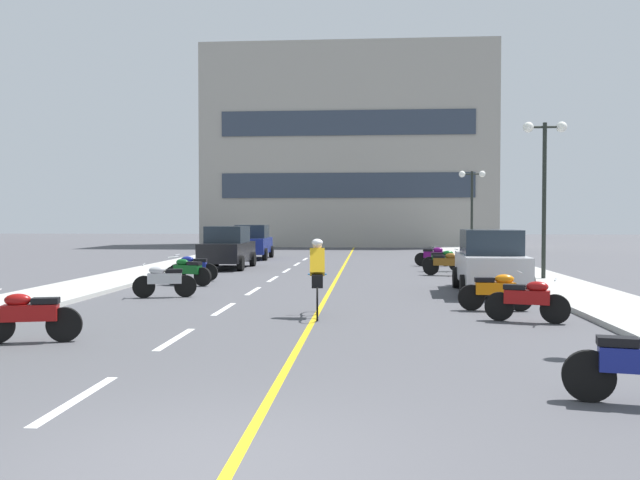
# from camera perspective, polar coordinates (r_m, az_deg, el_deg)

# --- Properties ---
(ground_plane) EXTENTS (140.00, 140.00, 0.00)m
(ground_plane) POSITION_cam_1_polar(r_m,az_deg,el_deg) (26.74, 1.16, -2.78)
(ground_plane) COLOR #47474C
(curb_left) EXTENTS (2.40, 72.00, 0.12)m
(curb_left) POSITION_cam_1_polar(r_m,az_deg,el_deg) (30.91, -11.99, -2.09)
(curb_left) COLOR #A8A8A3
(curb_left) RESTS_ON ground
(curb_right) EXTENTS (2.40, 72.00, 0.12)m
(curb_right) POSITION_cam_1_polar(r_m,az_deg,el_deg) (30.24, 15.24, -2.20)
(curb_right) COLOR #A8A8A3
(curb_right) RESTS_ON ground
(lane_dash_0) EXTENTS (0.14, 2.20, 0.01)m
(lane_dash_0) POSITION_cam_1_polar(r_m,az_deg,el_deg) (8.61, -19.85, -12.54)
(lane_dash_0) COLOR silver
(lane_dash_0) RESTS_ON ground
(lane_dash_1) EXTENTS (0.14, 2.20, 0.01)m
(lane_dash_1) POSITION_cam_1_polar(r_m,az_deg,el_deg) (12.29, -12.14, -8.18)
(lane_dash_1) COLOR silver
(lane_dash_1) RESTS_ON ground
(lane_dash_2) EXTENTS (0.14, 2.20, 0.01)m
(lane_dash_2) POSITION_cam_1_polar(r_m,az_deg,el_deg) (16.13, -8.12, -5.79)
(lane_dash_2) COLOR silver
(lane_dash_2) RESTS_ON ground
(lane_dash_3) EXTENTS (0.14, 2.20, 0.01)m
(lane_dash_3) POSITION_cam_1_polar(r_m,az_deg,el_deg) (20.02, -5.66, -4.31)
(lane_dash_3) COLOR silver
(lane_dash_3) RESTS_ON ground
(lane_dash_4) EXTENTS (0.14, 2.20, 0.01)m
(lane_dash_4) POSITION_cam_1_polar(r_m,az_deg,el_deg) (23.96, -4.01, -3.31)
(lane_dash_4) COLOR silver
(lane_dash_4) RESTS_ON ground
(lane_dash_5) EXTENTS (0.14, 2.20, 0.01)m
(lane_dash_5) POSITION_cam_1_polar(r_m,az_deg,el_deg) (27.91, -2.84, -2.59)
(lane_dash_5) COLOR silver
(lane_dash_5) RESTS_ON ground
(lane_dash_6) EXTENTS (0.14, 2.20, 0.01)m
(lane_dash_6) POSITION_cam_1_polar(r_m,az_deg,el_deg) (31.87, -1.95, -2.05)
(lane_dash_6) COLOR silver
(lane_dash_6) RESTS_ON ground
(lane_dash_7) EXTENTS (0.14, 2.20, 0.01)m
(lane_dash_7) POSITION_cam_1_polar(r_m,az_deg,el_deg) (35.84, -1.26, -1.62)
(lane_dash_7) COLOR silver
(lane_dash_7) RESTS_ON ground
(lane_dash_8) EXTENTS (0.14, 2.20, 0.01)m
(lane_dash_8) POSITION_cam_1_polar(r_m,az_deg,el_deg) (39.82, -0.71, -1.29)
(lane_dash_8) COLOR silver
(lane_dash_8) RESTS_ON ground
(lane_dash_9) EXTENTS (0.14, 2.20, 0.01)m
(lane_dash_9) POSITION_cam_1_polar(r_m,az_deg,el_deg) (43.80, -0.26, -1.01)
(lane_dash_9) COLOR silver
(lane_dash_9) RESTS_ON ground
(lane_dash_10) EXTENTS (0.14, 2.20, 0.01)m
(lane_dash_10) POSITION_cam_1_polar(r_m,az_deg,el_deg) (47.78, 0.12, -0.78)
(lane_dash_10) COLOR silver
(lane_dash_10) RESTS_ON ground
(lane_dash_11) EXTENTS (0.14, 2.20, 0.01)m
(lane_dash_11) POSITION_cam_1_polar(r_m,az_deg,el_deg) (51.77, 0.43, -0.58)
(lane_dash_11) COLOR silver
(lane_dash_11) RESTS_ON ground
(centre_line_yellow) EXTENTS (0.12, 66.00, 0.01)m
(centre_line_yellow) POSITION_cam_1_polar(r_m,az_deg,el_deg) (29.71, 1.95, -2.32)
(centre_line_yellow) COLOR gold
(centre_line_yellow) RESTS_ON ground
(office_building) EXTENTS (22.60, 8.09, 15.56)m
(office_building) POSITION_cam_1_polar(r_m,az_deg,el_deg) (54.92, 2.44, 7.67)
(office_building) COLOR #9E998E
(office_building) RESTS_ON ground
(street_lamp_mid) EXTENTS (1.46, 0.36, 5.28)m
(street_lamp_mid) POSITION_cam_1_polar(r_m,az_deg,el_deg) (24.07, 18.45, 6.08)
(street_lamp_mid) COLOR black
(street_lamp_mid) RESTS_ON curb_right
(street_lamp_far) EXTENTS (1.46, 0.36, 4.69)m
(street_lamp_far) POSITION_cam_1_polar(r_m,az_deg,el_deg) (38.44, 12.72, 3.91)
(street_lamp_far) COLOR black
(street_lamp_far) RESTS_ON curb_right
(parked_car_near) EXTENTS (2.10, 4.28, 1.82)m
(parked_car_near) POSITION_cam_1_polar(r_m,az_deg,el_deg) (19.91, 14.20, -1.75)
(parked_car_near) COLOR black
(parked_car_near) RESTS_ON ground
(parked_car_mid) EXTENTS (1.93, 4.21, 1.82)m
(parked_car_mid) POSITION_cam_1_polar(r_m,az_deg,el_deg) (29.30, -7.82, -0.61)
(parked_car_mid) COLOR black
(parked_car_mid) RESTS_ON ground
(parked_car_far) EXTENTS (2.03, 4.25, 1.82)m
(parked_car_far) POSITION_cam_1_polar(r_m,az_deg,el_deg) (36.21, -5.73, -0.15)
(parked_car_far) COLOR black
(parked_car_far) RESTS_ON ground
(motorcycle_1) EXTENTS (1.67, 0.68, 0.92)m
(motorcycle_1) POSITION_cam_1_polar(r_m,az_deg,el_deg) (12.61, -23.34, -5.87)
(motorcycle_1) COLOR black
(motorcycle_1) RESTS_ON ground
(motorcycle_2) EXTENTS (1.65, 0.75, 0.92)m
(motorcycle_2) POSITION_cam_1_polar(r_m,az_deg,el_deg) (14.51, 17.14, -4.82)
(motorcycle_2) COLOR black
(motorcycle_2) RESTS_ON ground
(motorcycle_3) EXTENTS (1.70, 0.60, 0.92)m
(motorcycle_3) POSITION_cam_1_polar(r_m,az_deg,el_deg) (16.12, 14.65, -4.15)
(motorcycle_3) COLOR black
(motorcycle_3) RESTS_ON ground
(motorcycle_4) EXTENTS (1.67, 0.68, 0.92)m
(motorcycle_4) POSITION_cam_1_polar(r_m,az_deg,el_deg) (18.73, -13.03, -3.32)
(motorcycle_4) COLOR black
(motorcycle_4) RESTS_ON ground
(motorcycle_5) EXTENTS (1.65, 0.75, 0.92)m
(motorcycle_5) POSITION_cam_1_polar(r_m,az_deg,el_deg) (21.93, -11.15, -2.57)
(motorcycle_5) COLOR black
(motorcycle_5) RESTS_ON ground
(motorcycle_6) EXTENTS (1.70, 0.60, 0.92)m
(motorcycle_6) POSITION_cam_1_polar(r_m,az_deg,el_deg) (23.48, -10.70, -2.29)
(motorcycle_6) COLOR black
(motorcycle_6) RESTS_ON ground
(motorcycle_7) EXTENTS (1.68, 0.64, 0.92)m
(motorcycle_7) POSITION_cam_1_polar(r_m,az_deg,el_deg) (25.79, 10.60, -1.93)
(motorcycle_7) COLOR black
(motorcycle_7) RESTS_ON ground
(motorcycle_8) EXTENTS (1.70, 0.60, 0.92)m
(motorcycle_8) POSITION_cam_1_polar(r_m,az_deg,el_deg) (27.76, 10.37, -1.67)
(motorcycle_8) COLOR black
(motorcycle_8) RESTS_ON ground
(motorcycle_9) EXTENTS (1.70, 0.60, 0.92)m
(motorcycle_9) POSITION_cam_1_polar(r_m,az_deg,el_deg) (30.93, 9.59, -1.31)
(motorcycle_9) COLOR black
(motorcycle_9) RESTS_ON ground
(cyclist_rider) EXTENTS (0.42, 1.77, 1.71)m
(cyclist_rider) POSITION_cam_1_polar(r_m,az_deg,el_deg) (14.62, -0.23, -3.06)
(cyclist_rider) COLOR black
(cyclist_rider) RESTS_ON ground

